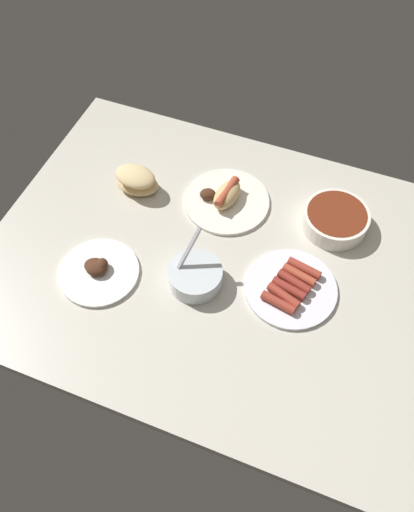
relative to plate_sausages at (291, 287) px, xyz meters
The scene contains 7 objects.
ground_plane 19.71cm from the plate_sausages, ahead, with size 120.00×90.00×3.00cm, color beige.
plate_sausages is the anchor object (origin of this frame).
plate_grilled_meat 48.46cm from the plate_sausages, 15.52° to the left, with size 20.44×20.44×4.04cm.
plate_hotdog_assembled 32.20cm from the plate_sausages, 39.84° to the right, with size 23.74×23.74×5.61cm.
bowl_coleslaw 23.83cm from the plate_sausages, 15.98° to the left, with size 13.46×13.46×15.04cm.
bread_stack 52.27cm from the plate_sausages, 17.99° to the right, with size 12.71×9.75×7.20cm.
bowl_chili 24.12cm from the plate_sausages, 102.58° to the right, with size 17.51×17.51×5.32cm.
Camera 1 is at (-24.24, 71.24, 113.12)cm, focal length 36.92 mm.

